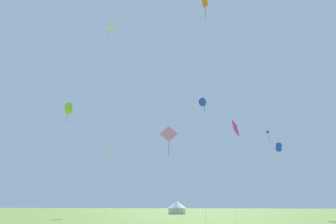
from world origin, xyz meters
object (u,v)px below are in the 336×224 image
object	(u,v)px
kite_orange_diamond	(205,9)
kite_pink_diamond	(169,135)
kite_lime_box	(68,108)
kite_magenta_diamond	(235,128)
kite_blue_delta	(204,102)
kite_blue_parafoil	(268,132)
kite_white_delta	(109,27)
kite_blue_box	(279,147)
festival_tent_right	(177,207)
kite_white_box	(109,150)

from	to	relation	value
kite_orange_diamond	kite_pink_diamond	bearing A→B (deg)	113.54
kite_lime_box	kite_magenta_diamond	bearing A→B (deg)	-7.35
kite_blue_delta	kite_orange_diamond	xyz separation A→B (m)	(2.39, -33.56, -2.58)
kite_blue_parafoil	kite_pink_diamond	size ratio (longest dim) A/B	1.26
kite_blue_delta	kite_white_delta	distance (m)	27.06
kite_pink_diamond	kite_orange_diamond	xyz separation A→B (m)	(7.90, -18.13, 9.38)
kite_blue_parafoil	kite_white_delta	world-z (taller)	kite_white_delta
kite_blue_box	kite_white_delta	distance (m)	44.91
kite_white_delta	festival_tent_right	bearing A→B (deg)	72.75
kite_blue_box	kite_lime_box	world-z (taller)	kite_lime_box
kite_white_delta	kite_magenta_diamond	bearing A→B (deg)	-5.62
kite_lime_box	festival_tent_right	xyz separation A→B (m)	(16.90, 26.91, -18.41)
kite_blue_parafoil	festival_tent_right	distance (m)	29.55
kite_blue_box	kite_orange_diamond	distance (m)	39.43
kite_white_box	kite_pink_diamond	bearing A→B (deg)	-41.53
kite_pink_diamond	kite_white_delta	bearing A→B (deg)	-174.16
kite_blue_box	festival_tent_right	bearing A→B (deg)	159.13
kite_magenta_diamond	festival_tent_right	bearing A→B (deg)	114.96
kite_pink_diamond	kite_white_box	xyz separation A→B (m)	(-18.55, 16.43, 1.56)
kite_white_box	festival_tent_right	xyz separation A→B (m)	(15.06, 10.96, -13.29)
kite_blue_box	kite_pink_diamond	bearing A→B (deg)	-139.73
kite_blue_box	kite_white_delta	size ratio (longest dim) A/B	0.40
kite_blue_box	kite_orange_diamond	world-z (taller)	kite_orange_diamond
kite_white_box	festival_tent_right	world-z (taller)	kite_white_box
kite_lime_box	kite_pink_diamond	world-z (taller)	kite_lime_box
kite_blue_delta	kite_magenta_diamond	size ratio (longest dim) A/B	1.87
kite_white_box	festival_tent_right	size ratio (longest dim) A/B	3.36
kite_blue_parafoil	festival_tent_right	bearing A→B (deg)	165.78
kite_white_delta	kite_lime_box	bearing A→B (deg)	167.70
kite_pink_diamond	kite_white_box	size ratio (longest dim) A/B	0.95
kite_white_delta	kite_white_box	bearing A→B (deg)	109.18
kite_blue_parafoil	festival_tent_right	world-z (taller)	kite_blue_parafoil
kite_white_delta	festival_tent_right	xyz separation A→B (m)	(8.90, 28.66, -35.22)
kite_pink_diamond	kite_white_delta	xyz separation A→B (m)	(-12.39, -1.27, 23.49)
kite_blue_box	kite_white_box	xyz separation A→B (m)	(-39.76, -1.54, 0.81)
kite_blue_delta	kite_orange_diamond	bearing A→B (deg)	-85.92
kite_magenta_diamond	kite_blue_parafoil	bearing A→B (deg)	70.07
kite_lime_box	kite_white_delta	distance (m)	18.70
kite_pink_diamond	kite_magenta_diamond	world-z (taller)	kite_pink_diamond
kite_blue_delta	kite_blue_box	bearing A→B (deg)	9.18
kite_blue_box	festival_tent_right	xyz separation A→B (m)	(-24.70, 9.42, -12.47)
kite_magenta_diamond	kite_white_delta	size ratio (longest dim) A/B	0.37
kite_blue_delta	festival_tent_right	distance (m)	28.02
kite_magenta_diamond	kite_orange_diamond	distance (m)	17.88
kite_orange_diamond	festival_tent_right	size ratio (longest dim) A/B	5.24
kite_blue_parafoil	kite_white_box	distance (m)	39.02
kite_pink_diamond	kite_magenta_diamond	xyz separation A→B (m)	(10.91, -3.56, -0.54)
kite_pink_diamond	kite_blue_box	bearing A→B (deg)	40.27
kite_blue_parafoil	kite_lime_box	distance (m)	45.51
kite_blue_parafoil	kite_blue_delta	distance (m)	17.06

